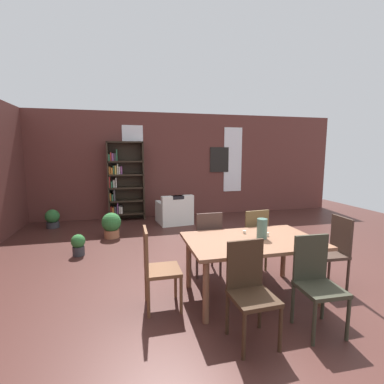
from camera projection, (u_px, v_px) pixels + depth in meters
ground_plane at (253, 284)px, 3.79m from camera, size 11.59×11.59×0.00m
back_wall_brick at (185, 165)px, 7.94m from camera, size 9.24×0.12×2.88m
window_pane_0 at (133, 160)px, 7.52m from camera, size 0.55×0.02×1.87m
window_pane_1 at (233, 160)px, 8.19m from camera, size 0.55×0.02×1.87m
dining_table at (252, 246)px, 3.41m from camera, size 1.61×1.01×0.74m
vase_on_table at (262, 229)px, 3.41m from camera, size 0.13×0.13×0.25m
tealight_candle_0 at (267, 234)px, 3.51m from camera, size 0.04×0.04×0.05m
tealight_candle_1 at (296, 240)px, 3.32m from camera, size 0.04×0.04×0.03m
tealight_candle_2 at (244, 232)px, 3.63m from camera, size 0.04×0.04×0.04m
dining_chair_head_right at (333, 249)px, 3.69m from camera, size 0.42×0.42×0.95m
dining_chair_head_left at (156, 266)px, 3.15m from camera, size 0.40×0.40×0.95m
dining_chair_far_right at (252, 237)px, 4.22m from camera, size 0.43×0.43×0.95m
dining_chair_near_left at (250, 288)px, 2.64m from camera, size 0.42×0.42×0.95m
dining_chair_far_left at (207, 241)px, 4.05m from camera, size 0.42×0.42×0.95m
dining_chair_near_right at (316, 280)px, 2.80m from camera, size 0.41×0.41×0.95m
bookshelf_tall at (123, 181)px, 7.35m from camera, size 0.94×0.34×2.08m
armchair_white at (174, 212)px, 7.08m from camera, size 0.90×0.90×0.75m
potted_plant_by_shelf at (111, 225)px, 5.87m from camera, size 0.40×0.40×0.53m
potted_plant_corner at (78, 244)px, 4.84m from camera, size 0.24×0.24×0.38m
potted_plant_window at (52, 218)px, 6.65m from camera, size 0.33×0.33×0.44m
framed_picture at (219, 160)px, 8.09m from camera, size 0.56×0.03×0.72m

